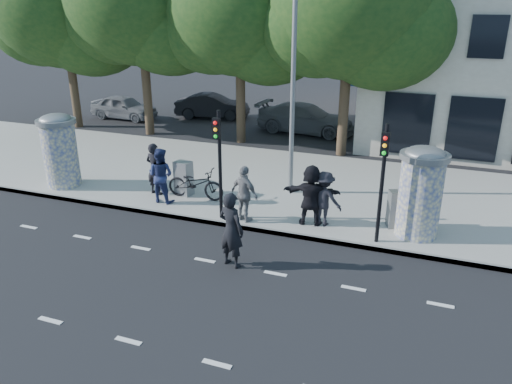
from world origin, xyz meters
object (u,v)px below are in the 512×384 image
at_px(traffic_pole_near, 219,154).
at_px(ped_e, 245,194).
at_px(traffic_pole_far, 383,173).
at_px(car_left, 124,107).
at_px(street_lamp, 293,58).
at_px(ped_b, 155,169).
at_px(cabinet_left, 184,178).
at_px(bicycle, 196,184).
at_px(man_road, 231,230).
at_px(car_right, 306,118).
at_px(ped_d, 324,199).
at_px(ad_column_right, 421,190).
at_px(ped_f, 311,195).
at_px(car_mid, 212,106).
at_px(cabinet_right, 397,209).
at_px(ped_c, 161,175).
at_px(ad_column_left, 60,149).

xyz_separation_m(traffic_pole_near, ped_e, (0.79, 0.06, -1.19)).
relative_size(traffic_pole_far, car_left, 0.86).
bearing_deg(street_lamp, traffic_pole_far, -39.88).
bearing_deg(ped_b, traffic_pole_near, 167.62).
bearing_deg(cabinet_left, street_lamp, 33.96).
height_order(ped_b, cabinet_left, ped_b).
bearing_deg(cabinet_left, bicycle, -7.54).
height_order(ped_b, man_road, man_road).
distance_m(man_road, car_right, 14.28).
distance_m(ped_e, man_road, 2.48).
bearing_deg(ped_d, bicycle, 3.76).
bearing_deg(cabinet_left, ad_column_right, 7.50).
height_order(traffic_pole_far, man_road, traffic_pole_far).
distance_m(ped_f, car_mid, 15.61).
distance_m(ped_e, cabinet_left, 3.13).
height_order(traffic_pole_near, ped_f, traffic_pole_near).
distance_m(ped_d, car_mid, 15.76).
xyz_separation_m(traffic_pole_near, ped_f, (2.73, 0.56, -1.14)).
xyz_separation_m(ad_column_right, car_right, (-6.25, 10.90, -0.80)).
relative_size(ped_d, ped_f, 0.90).
distance_m(traffic_pole_near, bicycle, 2.45).
bearing_deg(car_mid, ped_f, -156.03).
height_order(cabinet_right, car_mid, car_mid).
relative_size(cabinet_left, car_right, 0.23).
distance_m(traffic_pole_near, ped_f, 3.01).
bearing_deg(ped_b, car_left, -42.84).
relative_size(cabinet_left, cabinet_right, 1.06).
bearing_deg(car_left, car_right, -84.40).
xyz_separation_m(man_road, cabinet_left, (-3.39, 3.76, -0.27)).
bearing_deg(car_mid, car_left, 100.62).
distance_m(ad_column_right, car_right, 12.59).
height_order(bicycle, cabinet_left, cabinet_left).
distance_m(street_lamp, ped_c, 5.79).
bearing_deg(ad_column_right, traffic_pole_far, -137.79).
relative_size(traffic_pole_near, car_mid, 0.81).
xyz_separation_m(ped_b, car_left, (-8.18, 10.12, -0.40)).
distance_m(cabinet_right, car_left, 19.16).
xyz_separation_m(ped_b, man_road, (4.35, -3.47, -0.04)).
xyz_separation_m(street_lamp, car_mid, (-7.83, 10.35, -4.10)).
relative_size(ad_column_right, bicycle, 1.30).
bearing_deg(ped_d, man_road, 70.73).
height_order(ad_column_left, ped_c, ad_column_left).
relative_size(ped_e, cabinet_left, 1.48).
distance_m(traffic_pole_near, cabinet_right, 5.57).
xyz_separation_m(ped_b, cabinet_left, (0.95, 0.28, -0.32)).
xyz_separation_m(street_lamp, ped_b, (-4.37, -1.72, -3.73)).
bearing_deg(ad_column_right, ped_d, -174.70).
bearing_deg(cabinet_left, cabinet_right, 10.03).
height_order(man_road, car_mid, man_road).
relative_size(street_lamp, car_mid, 1.90).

